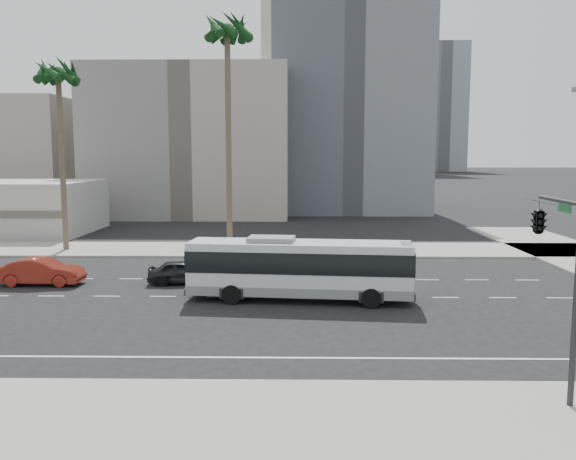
{
  "coord_description": "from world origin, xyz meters",
  "views": [
    {
      "loc": [
        1.12,
        -30.6,
        7.46
      ],
      "look_at": [
        0.59,
        4.0,
        3.09
      ],
      "focal_mm": 36.83,
      "sensor_mm": 36.0,
      "label": 1
    }
  ],
  "objects_px": {
    "car_a": "(183,272)",
    "traffic_signal": "(543,225)",
    "city_bus": "(300,267)",
    "car_b": "(41,272)",
    "palm_mid": "(58,78)",
    "palm_near": "(227,36)"
  },
  "relations": [
    {
      "from": "city_bus",
      "to": "car_b",
      "type": "bearing_deg",
      "value": 172.71
    },
    {
      "from": "city_bus",
      "to": "palm_near",
      "type": "distance_m",
      "value": 21.46
    },
    {
      "from": "traffic_signal",
      "to": "palm_mid",
      "type": "height_order",
      "value": "palm_mid"
    },
    {
      "from": "city_bus",
      "to": "car_b",
      "type": "height_order",
      "value": "city_bus"
    },
    {
      "from": "car_a",
      "to": "car_b",
      "type": "relative_size",
      "value": 0.86
    },
    {
      "from": "palm_mid",
      "to": "car_b",
      "type": "bearing_deg",
      "value": -74.71
    },
    {
      "from": "car_a",
      "to": "traffic_signal",
      "type": "xyz_separation_m",
      "value": [
        14.86,
        -14.21,
        4.45
      ]
    },
    {
      "from": "traffic_signal",
      "to": "palm_mid",
      "type": "bearing_deg",
      "value": 138.05
    },
    {
      "from": "car_b",
      "to": "traffic_signal",
      "type": "bearing_deg",
      "value": -120.2
    },
    {
      "from": "car_b",
      "to": "palm_near",
      "type": "distance_m",
      "value": 21.53
    },
    {
      "from": "car_a",
      "to": "car_b",
      "type": "distance_m",
      "value": 8.18
    },
    {
      "from": "city_bus",
      "to": "palm_mid",
      "type": "bearing_deg",
      "value": 145.15
    },
    {
      "from": "traffic_signal",
      "to": "car_a",
      "type": "bearing_deg",
      "value": 138.84
    },
    {
      "from": "car_a",
      "to": "palm_near",
      "type": "relative_size",
      "value": 0.23
    },
    {
      "from": "city_bus",
      "to": "car_a",
      "type": "height_order",
      "value": "city_bus"
    },
    {
      "from": "city_bus",
      "to": "palm_near",
      "type": "height_order",
      "value": "palm_near"
    },
    {
      "from": "city_bus",
      "to": "palm_mid",
      "type": "height_order",
      "value": "palm_mid"
    },
    {
      "from": "city_bus",
      "to": "car_b",
      "type": "relative_size",
      "value": 2.45
    },
    {
      "from": "city_bus",
      "to": "palm_mid",
      "type": "xyz_separation_m",
      "value": [
        -18.31,
        15.58,
        11.59
      ]
    },
    {
      "from": "palm_near",
      "to": "palm_mid",
      "type": "bearing_deg",
      "value": 176.96
    },
    {
      "from": "car_b",
      "to": "car_a",
      "type": "bearing_deg",
      "value": -86.07
    },
    {
      "from": "car_a",
      "to": "traffic_signal",
      "type": "height_order",
      "value": "traffic_signal"
    }
  ]
}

